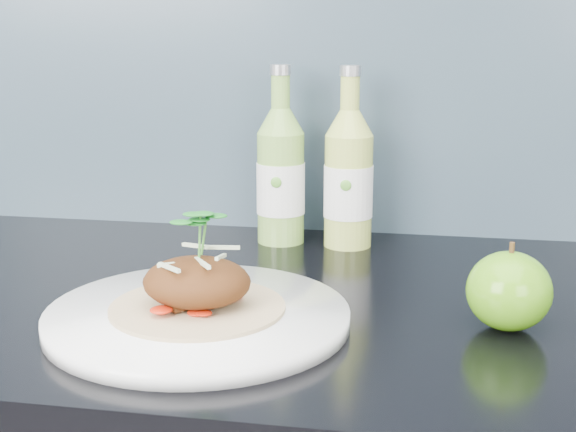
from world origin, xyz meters
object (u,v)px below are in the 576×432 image
(dinner_plate, at_px, (198,317))
(cider_bottle_right, at_px, (348,179))
(green_apple, at_px, (509,291))
(cider_bottle_left, at_px, (281,176))

(dinner_plate, bearing_deg, cider_bottle_right, 70.09)
(dinner_plate, xyz_separation_m, green_apple, (0.30, 0.04, 0.03))
(cider_bottle_left, bearing_deg, green_apple, -47.10)
(green_apple, xyz_separation_m, cider_bottle_right, (-0.19, 0.27, 0.05))
(dinner_plate, relative_size, green_apple, 3.49)
(dinner_plate, distance_m, green_apple, 0.31)
(green_apple, distance_m, cider_bottle_left, 0.40)
(cider_bottle_left, bearing_deg, dinner_plate, -96.30)
(green_apple, bearing_deg, cider_bottle_left, 135.10)
(cider_bottle_left, xyz_separation_m, cider_bottle_right, (0.09, -0.00, 0.00))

